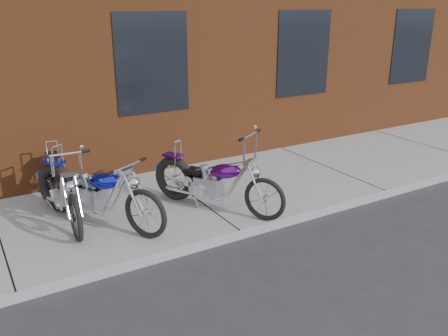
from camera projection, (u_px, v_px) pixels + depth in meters
ground at (240, 240)px, 6.83m from camera, size 120.00×120.00×0.00m
sidewalk at (193, 200)px, 8.03m from camera, size 22.00×3.00×0.15m
chopper_purple at (214, 183)px, 7.39m from camera, size 1.26×2.07×1.31m
chopper_blue at (95, 195)px, 6.89m from camera, size 1.30×2.23×1.08m
chopper_third at (63, 190)px, 7.11m from camera, size 0.57×2.34×1.19m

